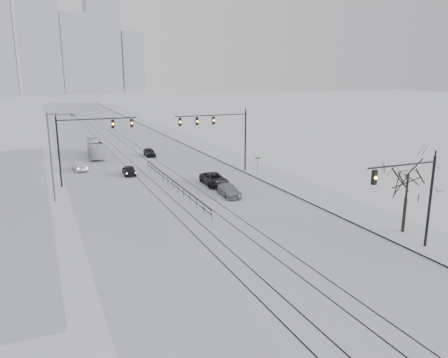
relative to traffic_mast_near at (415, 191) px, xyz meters
The scene contains 19 objects.
ground 13.16m from the traffic_mast_near, 150.93° to the right, with size 500.00×500.00×0.00m, color white.
road 55.26m from the traffic_mast_near, 101.30° to the left, with size 22.00×260.00×0.02m, color silver.
sidewalk_east 54.26m from the traffic_mast_near, 87.13° to the left, with size 5.00×260.00×0.16m, color silver.
curb 54.19m from the traffic_mast_near, 89.72° to the left, with size 0.10×260.00×0.12m, color gray.
tram_rails 35.96m from the traffic_mast_near, 107.60° to the left, with size 5.30×180.00×0.01m.
skyline 268.96m from the traffic_mast_near, 91.23° to the left, with size 96.00×48.00×72.00m.
traffic_mast_near is the anchor object (origin of this frame).
traffic_mast_ne 29.14m from the traffic_mast_near, 95.19° to the left, with size 9.60×0.37×8.00m.
traffic_mast_nw 35.69m from the traffic_mast_near, 122.77° to the left, with size 9.10×0.37×8.00m.
street_light_west 33.24m from the traffic_mast_near, 133.76° to the left, with size 2.73×0.25×9.00m.
bare_tree 3.85m from the traffic_mast_near, 51.24° to the left, with size 4.40×4.40×6.10m.
median_fence 26.62m from the traffic_mast_near, 114.20° to the left, with size 0.06×24.00×1.00m.
street_sign 26.19m from the traffic_mast_near, 87.77° to the left, with size 0.70×0.06×2.40m.
sedan_sb_inner 35.94m from the traffic_mast_near, 112.97° to the left, with size 1.51×3.75×1.28m, color black.
sedan_sb_outer 42.98m from the traffic_mast_near, 117.18° to the left, with size 1.44×4.13×1.36m, color silver.
sedan_nb_front 24.73m from the traffic_mast_near, 103.84° to the left, with size 2.34×5.07×1.41m, color black.
sedan_nb_right 20.13m from the traffic_mast_near, 108.15° to the left, with size 1.73×4.24×1.23m, color gray.
sedan_nb_far 45.61m from the traffic_mast_near, 100.66° to the left, with size 1.50×3.73×1.27m, color black.
box_truck 50.38m from the traffic_mast_near, 108.83° to the left, with size 2.28×9.75×2.72m, color white.
Camera 1 is at (-13.43, -16.15, 12.74)m, focal length 35.00 mm.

